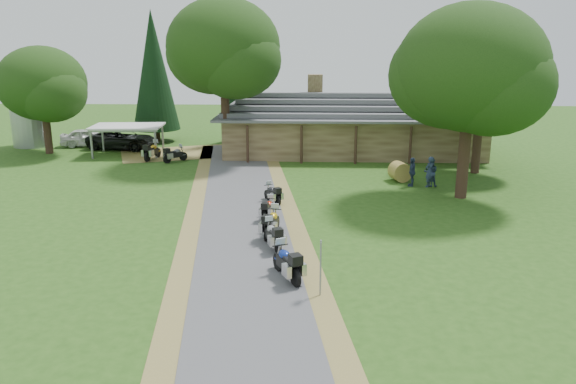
{
  "coord_description": "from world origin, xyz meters",
  "views": [
    {
      "loc": [
        2.66,
        -21.43,
        8.7
      ],
      "look_at": [
        1.59,
        5.16,
        1.6
      ],
      "focal_mm": 35.0,
      "sensor_mm": 36.0,
      "label": 1
    }
  ],
  "objects_px": {
    "car_dark_suv": "(122,135)",
    "hay_bale": "(400,172)",
    "carport": "(128,140)",
    "motorcycle_row_a": "(287,261)",
    "motorcycle_row_c": "(272,221)",
    "motorcycle_row_b": "(273,234)",
    "silo": "(29,110)",
    "motorcycle_carport_a": "(152,150)",
    "car_white_sedan": "(88,135)",
    "motorcycle_carport_b": "(175,154)",
    "lodge": "(352,122)",
    "motorcycle_row_e": "(272,193)",
    "motorcycle_row_d": "(268,208)"
  },
  "relations": [
    {
      "from": "car_white_sedan",
      "to": "motorcycle_carport_a",
      "type": "xyz_separation_m",
      "value": [
        7.1,
        -5.48,
        -0.24
      ]
    },
    {
      "from": "motorcycle_row_c",
      "to": "silo",
      "type": "bearing_deg",
      "value": 55.99
    },
    {
      "from": "lodge",
      "to": "silo",
      "type": "xyz_separation_m",
      "value": [
        -27.46,
        1.79,
        0.69
      ]
    },
    {
      "from": "silo",
      "to": "motorcycle_row_b",
      "type": "bearing_deg",
      "value": -47.02
    },
    {
      "from": "car_dark_suv",
      "to": "motorcycle_row_e",
      "type": "bearing_deg",
      "value": -130.56
    },
    {
      "from": "motorcycle_row_b",
      "to": "motorcycle_carport_b",
      "type": "relative_size",
      "value": 1.01
    },
    {
      "from": "silo",
      "to": "motorcycle_row_a",
      "type": "relative_size",
      "value": 3.05
    },
    {
      "from": "car_dark_suv",
      "to": "carport",
      "type": "bearing_deg",
      "value": -143.48
    },
    {
      "from": "car_dark_suv",
      "to": "motorcycle_row_b",
      "type": "distance_m",
      "value": 27.12
    },
    {
      "from": "lodge",
      "to": "motorcycle_row_a",
      "type": "height_order",
      "value": "lodge"
    },
    {
      "from": "car_white_sedan",
      "to": "motorcycle_row_c",
      "type": "xyz_separation_m",
      "value": [
        17.44,
        -22.59,
        -0.28
      ]
    },
    {
      "from": "motorcycle_row_c",
      "to": "motorcycle_row_e",
      "type": "xyz_separation_m",
      "value": [
        -0.35,
        5.55,
        -0.12
      ]
    },
    {
      "from": "motorcycle_row_e",
      "to": "motorcycle_carport_b",
      "type": "distance_m",
      "value": 13.51
    },
    {
      "from": "motorcycle_row_b",
      "to": "motorcycle_row_e",
      "type": "bearing_deg",
      "value": -17.02
    },
    {
      "from": "motorcycle_row_e",
      "to": "car_dark_suv",
      "type": "bearing_deg",
      "value": 10.36
    },
    {
      "from": "silo",
      "to": "motorcycle_row_b",
      "type": "distance_m",
      "value": 33.12
    },
    {
      "from": "motorcycle_row_c",
      "to": "motorcycle_carport_a",
      "type": "distance_m",
      "value": 19.99
    },
    {
      "from": "motorcycle_row_b",
      "to": "silo",
      "type": "bearing_deg",
      "value": 21.99
    },
    {
      "from": "silo",
      "to": "carport",
      "type": "height_order",
      "value": "silo"
    },
    {
      "from": "motorcycle_row_a",
      "to": "lodge",
      "type": "bearing_deg",
      "value": -35.51
    },
    {
      "from": "silo",
      "to": "motorcycle_carport_b",
      "type": "height_order",
      "value": "silo"
    },
    {
      "from": "motorcycle_row_d",
      "to": "car_white_sedan",
      "type": "bearing_deg",
      "value": 50.32
    },
    {
      "from": "motorcycle_carport_a",
      "to": "motorcycle_carport_b",
      "type": "relative_size",
      "value": 1.15
    },
    {
      "from": "motorcycle_row_b",
      "to": "motorcycle_row_e",
      "type": "xyz_separation_m",
      "value": [
        -0.5,
        7.17,
        -0.07
      ]
    },
    {
      "from": "motorcycle_row_e",
      "to": "silo",
      "type": "bearing_deg",
      "value": 21.98
    },
    {
      "from": "motorcycle_carport_a",
      "to": "motorcycle_carport_b",
      "type": "xyz_separation_m",
      "value": [
        1.93,
        -0.72,
        -0.1
      ]
    },
    {
      "from": "lodge",
      "to": "motorcycle_row_d",
      "type": "bearing_deg",
      "value": -106.73
    },
    {
      "from": "carport",
      "to": "motorcycle_carport_a",
      "type": "distance_m",
      "value": 3.15
    },
    {
      "from": "motorcycle_row_d",
      "to": "motorcycle_carport_a",
      "type": "xyz_separation_m",
      "value": [
        -9.98,
        14.49,
        0.17
      ]
    },
    {
      "from": "carport",
      "to": "car_white_sedan",
      "type": "distance_m",
      "value": 5.86
    },
    {
      "from": "car_white_sedan",
      "to": "motorcycle_row_b",
      "type": "bearing_deg",
      "value": -154.31
    },
    {
      "from": "car_white_sedan",
      "to": "motorcycle_row_a",
      "type": "bearing_deg",
      "value": -156.58
    },
    {
      "from": "motorcycle_row_a",
      "to": "motorcycle_row_c",
      "type": "relative_size",
      "value": 1.03
    },
    {
      "from": "carport",
      "to": "motorcycle_row_e",
      "type": "distance_m",
      "value": 18.36
    },
    {
      "from": "motorcycle_carport_a",
      "to": "hay_bale",
      "type": "bearing_deg",
      "value": -96.7
    },
    {
      "from": "silo",
      "to": "motorcycle_carport_b",
      "type": "bearing_deg",
      "value": -23.77
    },
    {
      "from": "carport",
      "to": "car_dark_suv",
      "type": "bearing_deg",
      "value": 113.36
    },
    {
      "from": "lodge",
      "to": "motorcycle_carport_b",
      "type": "xyz_separation_m",
      "value": [
        -13.5,
        -4.36,
        -1.81
      ]
    },
    {
      "from": "motorcycle_row_a",
      "to": "hay_bale",
      "type": "xyz_separation_m",
      "value": [
        6.68,
        15.88,
        -0.08
      ]
    },
    {
      "from": "motorcycle_carport_b",
      "to": "hay_bale",
      "type": "relative_size",
      "value": 1.49
    },
    {
      "from": "carport",
      "to": "motorcycle_row_d",
      "type": "bearing_deg",
      "value": -57.35
    },
    {
      "from": "motorcycle_row_d",
      "to": "silo",
      "type": "bearing_deg",
      "value": 57.64
    },
    {
      "from": "motorcycle_row_b",
      "to": "motorcycle_row_d",
      "type": "bearing_deg",
      "value": -14.18
    },
    {
      "from": "motorcycle_row_d",
      "to": "hay_bale",
      "type": "xyz_separation_m",
      "value": [
        7.93,
        8.37,
        0.05
      ]
    },
    {
      "from": "lodge",
      "to": "silo",
      "type": "distance_m",
      "value": 27.52
    },
    {
      "from": "motorcycle_row_d",
      "to": "motorcycle_carport_b",
      "type": "distance_m",
      "value": 15.94
    },
    {
      "from": "motorcycle_row_b",
      "to": "hay_bale",
      "type": "height_order",
      "value": "motorcycle_row_b"
    },
    {
      "from": "car_dark_suv",
      "to": "hay_bale",
      "type": "height_order",
      "value": "car_dark_suv"
    },
    {
      "from": "motorcycle_carport_a",
      "to": "hay_bale",
      "type": "distance_m",
      "value": 18.92
    },
    {
      "from": "car_dark_suv",
      "to": "motorcycle_row_b",
      "type": "bearing_deg",
      "value": -139.7
    }
  ]
}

